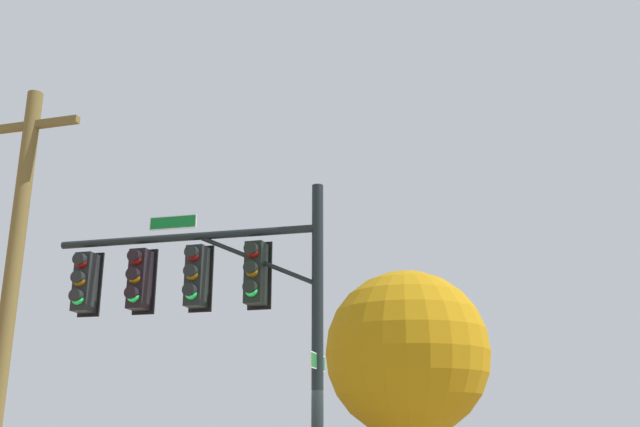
{
  "coord_description": "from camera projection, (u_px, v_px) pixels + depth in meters",
  "views": [
    {
      "loc": [
        -4.62,
        11.17,
        1.84
      ],
      "look_at": [
        -0.15,
        0.25,
        5.44
      ],
      "focal_mm": 40.35,
      "sensor_mm": 36.0,
      "label": 1
    }
  ],
  "objects": [
    {
      "name": "utility_pole",
      "position": [
        10.0,
        298.0,
        11.28
      ],
      "size": [
        1.8,
        0.32,
        7.41
      ],
      "color": "brown",
      "rests_on": "ground_plane"
    },
    {
      "name": "signal_pole_assembly",
      "position": [
        202.0,
        294.0,
        12.71
      ],
      "size": [
        5.17,
        1.45,
        6.06
      ],
      "color": "black",
      "rests_on": "ground_plane"
    },
    {
      "name": "tree_far",
      "position": [
        407.0,
        353.0,
        19.39
      ],
      "size": [
        4.45,
        4.45,
        6.13
      ],
      "color": "brown",
      "rests_on": "ground_plane"
    }
  ]
}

